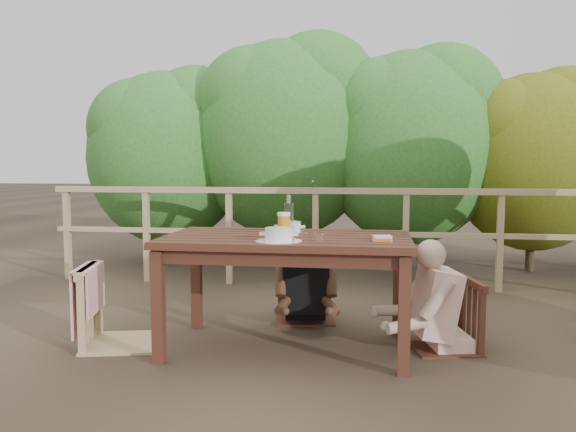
# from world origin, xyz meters

# --- Properties ---
(ground) EXTENTS (60.00, 60.00, 0.00)m
(ground) POSITION_xyz_m (0.00, 0.00, 0.00)
(ground) COLOR #483728
(ground) RESTS_ON ground
(table) EXTENTS (1.63, 0.92, 0.76)m
(table) POSITION_xyz_m (0.00, 0.00, 0.38)
(table) COLOR #3B1D13
(table) RESTS_ON ground
(chair_left) EXTENTS (0.62, 0.62, 1.04)m
(chair_left) POSITION_xyz_m (-1.15, -0.07, 0.52)
(chair_left) COLOR tan
(chair_left) RESTS_ON ground
(chair_far) EXTENTS (0.52, 0.52, 0.93)m
(chair_far) POSITION_xyz_m (0.04, 0.74, 0.46)
(chair_far) COLOR #3B1D13
(chair_far) RESTS_ON ground
(chair_right) EXTENTS (0.52, 0.52, 0.89)m
(chair_right) POSITION_xyz_m (1.05, 0.16, 0.44)
(chair_right) COLOR #3B1D13
(chair_right) RESTS_ON ground
(woman) EXTENTS (0.53, 0.62, 1.14)m
(woman) POSITION_xyz_m (0.04, 0.76, 0.57)
(woman) COLOR black
(woman) RESTS_ON ground
(diner_right) EXTENTS (0.70, 0.61, 1.23)m
(diner_right) POSITION_xyz_m (1.08, 0.16, 0.61)
(diner_right) COLOR beige
(diner_right) RESTS_ON ground
(railing) EXTENTS (5.60, 0.10, 1.01)m
(railing) POSITION_xyz_m (0.00, 2.00, 0.51)
(railing) COLOR tan
(railing) RESTS_ON ground
(hedge_row) EXTENTS (6.60, 1.60, 3.80)m
(hedge_row) POSITION_xyz_m (0.40, 3.20, 1.90)
(hedge_row) COLOR #2D6023
(hedge_row) RESTS_ON ground
(soup_near) EXTENTS (0.29, 0.29, 0.10)m
(soup_near) POSITION_xyz_m (-0.01, -0.25, 0.80)
(soup_near) COLOR white
(soup_near) RESTS_ON table
(soup_far) EXTENTS (0.26, 0.26, 0.09)m
(soup_far) POSITION_xyz_m (-0.01, 0.23, 0.80)
(soup_far) COLOR white
(soup_far) RESTS_ON table
(bread_roll) EXTENTS (0.12, 0.09, 0.07)m
(bread_roll) POSITION_xyz_m (0.02, -0.24, 0.79)
(bread_roll) COLOR #9D6035
(bread_roll) RESTS_ON table
(beer_glass) EXTENTS (0.09, 0.09, 0.17)m
(beer_glass) POSITION_xyz_m (-0.03, 0.06, 0.84)
(beer_glass) COLOR gold
(beer_glass) RESTS_ON table
(bottle) EXTENTS (0.07, 0.07, 0.28)m
(bottle) POSITION_xyz_m (-0.01, 0.15, 0.90)
(bottle) COLOR silver
(bottle) RESTS_ON table
(tumbler) EXTENTS (0.06, 0.06, 0.07)m
(tumbler) POSITION_xyz_m (0.23, -0.25, 0.79)
(tumbler) COLOR white
(tumbler) RESTS_ON table
(butter_tub) EXTENTS (0.13, 0.10, 0.05)m
(butter_tub) POSITION_xyz_m (0.63, -0.17, 0.78)
(butter_tub) COLOR white
(butter_tub) RESTS_ON table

